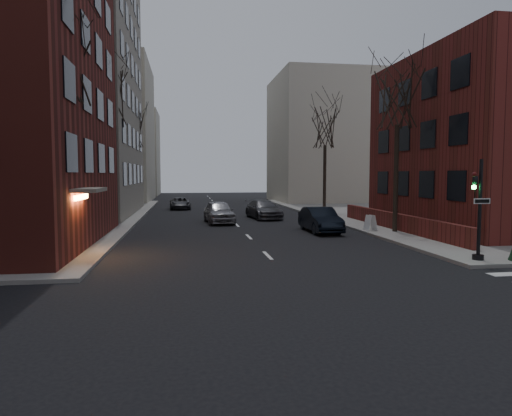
# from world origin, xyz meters

# --- Properties ---
(ground) EXTENTS (160.00, 160.00, 0.00)m
(ground) POSITION_xyz_m (0.00, 0.00, 0.00)
(ground) COLOR black
(ground) RESTS_ON ground
(building_left_tan) EXTENTS (18.00, 18.00, 28.00)m
(building_left_tan) POSITION_xyz_m (-17.00, 34.00, 14.00)
(building_left_tan) COLOR gray
(building_left_tan) RESTS_ON ground
(building_right_brick) EXTENTS (12.00, 14.00, 11.00)m
(building_right_brick) POSITION_xyz_m (16.50, 19.00, 5.50)
(building_right_brick) COLOR maroon
(building_right_brick) RESTS_ON ground
(low_wall_right) EXTENTS (0.35, 16.00, 1.00)m
(low_wall_right) POSITION_xyz_m (9.30, 19.00, 0.65)
(low_wall_right) COLOR maroon
(low_wall_right) RESTS_ON sidewalk_far_right
(building_distant_la) EXTENTS (14.00, 16.00, 18.00)m
(building_distant_la) POSITION_xyz_m (-15.00, 55.00, 9.00)
(building_distant_la) COLOR #BCB39F
(building_distant_la) RESTS_ON ground
(building_distant_ra) EXTENTS (14.00, 14.00, 16.00)m
(building_distant_ra) POSITION_xyz_m (15.00, 50.00, 8.00)
(building_distant_ra) COLOR #BCB39F
(building_distant_ra) RESTS_ON ground
(building_distant_lb) EXTENTS (10.00, 12.00, 14.00)m
(building_distant_lb) POSITION_xyz_m (-13.00, 72.00, 7.00)
(building_distant_lb) COLOR #BCB39F
(building_distant_lb) RESTS_ON ground
(traffic_signal) EXTENTS (0.76, 0.44, 4.00)m
(traffic_signal) POSITION_xyz_m (7.94, 8.99, 1.91)
(traffic_signal) COLOR black
(traffic_signal) RESTS_ON sidewalk_far_right
(tree_left_a) EXTENTS (4.18, 4.18, 10.26)m
(tree_left_a) POSITION_xyz_m (-8.80, 14.00, 8.47)
(tree_left_a) COLOR #2D231C
(tree_left_a) RESTS_ON sidewalk_far_left
(tree_left_b) EXTENTS (4.40, 4.40, 10.80)m
(tree_left_b) POSITION_xyz_m (-8.80, 26.00, 8.91)
(tree_left_b) COLOR #2D231C
(tree_left_b) RESTS_ON sidewalk_far_left
(tree_left_c) EXTENTS (3.96, 3.96, 9.72)m
(tree_left_c) POSITION_xyz_m (-8.80, 40.00, 8.03)
(tree_left_c) COLOR #2D231C
(tree_left_c) RESTS_ON sidewalk_far_left
(tree_right_a) EXTENTS (3.96, 3.96, 9.72)m
(tree_right_a) POSITION_xyz_m (8.80, 18.00, 8.03)
(tree_right_a) COLOR #2D231C
(tree_right_a) RESTS_ON sidewalk_far_right
(tree_right_b) EXTENTS (3.74, 3.74, 9.18)m
(tree_right_b) POSITION_xyz_m (8.80, 32.00, 7.59)
(tree_right_b) COLOR #2D231C
(tree_right_b) RESTS_ON sidewalk_far_right
(streetlamp_near) EXTENTS (0.36, 0.36, 6.28)m
(streetlamp_near) POSITION_xyz_m (-8.20, 22.00, 4.24)
(streetlamp_near) COLOR black
(streetlamp_near) RESTS_ON sidewalk_far_left
(streetlamp_far) EXTENTS (0.36, 0.36, 6.28)m
(streetlamp_far) POSITION_xyz_m (-8.20, 42.00, 4.24)
(streetlamp_far) COLOR black
(streetlamp_far) RESTS_ON sidewalk_far_left
(parked_sedan) EXTENTS (1.68, 4.66, 1.53)m
(parked_sedan) POSITION_xyz_m (4.62, 19.45, 0.76)
(parked_sedan) COLOR black
(parked_sedan) RESTS_ON ground
(car_lane_silver) EXTENTS (2.27, 4.90, 1.63)m
(car_lane_silver) POSITION_xyz_m (-1.13, 25.69, 0.81)
(car_lane_silver) COLOR gray
(car_lane_silver) RESTS_ON ground
(car_lane_gray) EXTENTS (2.66, 5.30, 1.48)m
(car_lane_gray) POSITION_xyz_m (2.64, 28.45, 0.74)
(car_lane_gray) COLOR #404045
(car_lane_gray) RESTS_ON ground
(car_lane_far) EXTENTS (2.17, 4.42, 1.21)m
(car_lane_far) POSITION_xyz_m (-4.10, 39.31, 0.60)
(car_lane_far) COLOR #38383D
(car_lane_far) RESTS_ON ground
(sandwich_board) EXTENTS (0.54, 0.67, 0.95)m
(sandwich_board) POSITION_xyz_m (7.51, 18.60, 0.63)
(sandwich_board) COLOR white
(sandwich_board) RESTS_ON sidewalk_far_right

